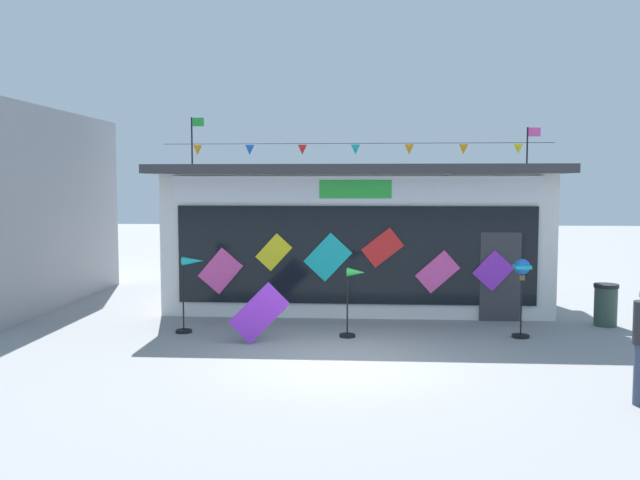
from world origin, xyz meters
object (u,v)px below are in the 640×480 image
Objects in this scene: kite_shop_building at (357,235)px; display_kite_on_ground at (259,313)px; trash_bin at (606,305)px; wind_spinner_center_left at (522,278)px; wind_spinner_far_left at (189,284)px; wind_spinner_left at (353,294)px.

kite_shop_building is 8.63× the size of display_kite_on_ground.
wind_spinner_center_left is at bearing -148.22° from trash_bin.
wind_spinner_far_left reaches higher than display_kite_on_ground.
wind_spinner_center_left is 2.57m from trash_bin.
wind_spinner_far_left is 1.13× the size of wind_spinner_left.
kite_shop_building is 4.06m from wind_spinner_left.
display_kite_on_ground is at bearing -27.20° from wind_spinner_far_left.
trash_bin is (2.09, 1.30, -0.73)m from wind_spinner_center_left.
kite_shop_building is 5.07m from display_kite_on_ground.
wind_spinner_far_left is 1.45× the size of display_kite_on_ground.
trash_bin is (8.84, 1.29, -0.55)m from wind_spinner_far_left.
kite_shop_building is 5.94× the size of wind_spinner_center_left.
wind_spinner_left reaches higher than trash_bin.
wind_spinner_center_left reaches higher than wind_spinner_left.
wind_spinner_far_left reaches higher than wind_spinner_left.
display_kite_on_ground reaches higher than trash_bin.
kite_shop_building is 5.13m from wind_spinner_far_left.
wind_spinner_far_left is (-3.40, -3.77, -0.77)m from kite_shop_building.
kite_shop_building reaches higher than trash_bin.
trash_bin is at bearing 31.78° from wind_spinner_center_left.
kite_shop_building is 10.28× the size of trash_bin.
kite_shop_building is at bearing 68.41° from display_kite_on_ground.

